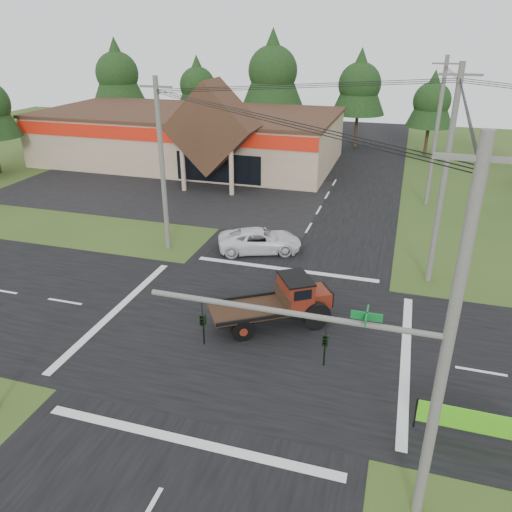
% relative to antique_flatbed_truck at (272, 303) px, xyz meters
% --- Properties ---
extents(ground, '(120.00, 120.00, 0.00)m').
position_rel_antique_flatbed_truck_xyz_m(ground, '(-0.81, -1.01, -1.20)').
color(ground, '#2C4C1B').
rests_on(ground, ground).
extents(road_ns, '(12.00, 120.00, 0.02)m').
position_rel_antique_flatbed_truck_xyz_m(road_ns, '(-0.81, -1.01, -1.19)').
color(road_ns, black).
rests_on(road_ns, ground).
extents(road_ew, '(120.00, 12.00, 0.02)m').
position_rel_antique_flatbed_truck_xyz_m(road_ew, '(-0.81, -1.01, -1.18)').
color(road_ew, black).
rests_on(road_ew, ground).
extents(parking_apron, '(28.00, 14.00, 0.02)m').
position_rel_antique_flatbed_truck_xyz_m(parking_apron, '(-14.81, 17.99, -1.18)').
color(parking_apron, black).
rests_on(parking_apron, ground).
extents(cvs_building, '(30.40, 18.20, 9.19)m').
position_rel_antique_flatbed_truck_xyz_m(cvs_building, '(-16.51, 28.55, 1.58)').
color(cvs_building, tan).
rests_on(cvs_building, ground).
extents(traffic_signal_mast, '(8.12, 0.24, 7.00)m').
position_rel_antique_flatbed_truck_xyz_m(traffic_signal_mast, '(5.01, -8.51, 3.23)').
color(traffic_signal_mast, '#595651').
rests_on(traffic_signal_mast, ground).
extents(utility_pole_nr, '(2.00, 0.30, 11.00)m').
position_rel_antique_flatbed_truck_xyz_m(utility_pole_nr, '(6.69, -8.51, 4.44)').
color(utility_pole_nr, '#595651').
rests_on(utility_pole_nr, ground).
extents(utility_pole_nw, '(2.00, 0.30, 10.50)m').
position_rel_antique_flatbed_truck_xyz_m(utility_pole_nw, '(-8.81, 6.99, 4.19)').
color(utility_pole_nw, '#595651').
rests_on(utility_pole_nw, ground).
extents(utility_pole_ne, '(2.00, 0.30, 11.50)m').
position_rel_antique_flatbed_truck_xyz_m(utility_pole_ne, '(7.19, 6.99, 4.69)').
color(utility_pole_ne, '#595651').
rests_on(utility_pole_ne, ground).
extents(utility_pole_n, '(2.00, 0.30, 11.20)m').
position_rel_antique_flatbed_truck_xyz_m(utility_pole_n, '(7.19, 20.99, 4.54)').
color(utility_pole_n, '#595651').
rests_on(utility_pole_n, ground).
extents(tree_row_a, '(6.72, 6.72, 12.12)m').
position_rel_antique_flatbed_truck_xyz_m(tree_row_a, '(-30.81, 38.99, 6.85)').
color(tree_row_a, '#332316').
rests_on(tree_row_a, ground).
extents(tree_row_b, '(5.60, 5.60, 10.10)m').
position_rel_antique_flatbed_truck_xyz_m(tree_row_b, '(-20.81, 40.99, 5.51)').
color(tree_row_b, '#332316').
rests_on(tree_row_b, ground).
extents(tree_row_c, '(7.28, 7.28, 13.13)m').
position_rel_antique_flatbed_truck_xyz_m(tree_row_c, '(-10.81, 39.99, 7.52)').
color(tree_row_c, '#332316').
rests_on(tree_row_c, ground).
extents(tree_row_d, '(6.16, 6.16, 11.11)m').
position_rel_antique_flatbed_truck_xyz_m(tree_row_d, '(-0.81, 40.99, 6.18)').
color(tree_row_d, '#332316').
rests_on(tree_row_d, ground).
extents(tree_row_e, '(5.04, 5.04, 9.09)m').
position_rel_antique_flatbed_truck_xyz_m(tree_row_e, '(7.19, 38.99, 4.84)').
color(tree_row_e, '#332316').
rests_on(tree_row_e, ground).
extents(antique_flatbed_truck, '(5.99, 4.92, 2.39)m').
position_rel_antique_flatbed_truck_xyz_m(antique_flatbed_truck, '(0.00, 0.00, 0.00)').
color(antique_flatbed_truck, '#5F1D0D').
rests_on(antique_flatbed_truck, ground).
extents(roadside_banner, '(3.70, 0.16, 1.26)m').
position_rel_antique_flatbed_truck_xyz_m(roadside_banner, '(8.37, -5.08, -0.56)').
color(roadside_banner, '#4CB618').
rests_on(roadside_banner, ground).
extents(white_pickup, '(5.72, 4.09, 1.45)m').
position_rel_antique_flatbed_truck_xyz_m(white_pickup, '(-3.00, 8.17, -0.47)').
color(white_pickup, white).
rests_on(white_pickup, ground).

